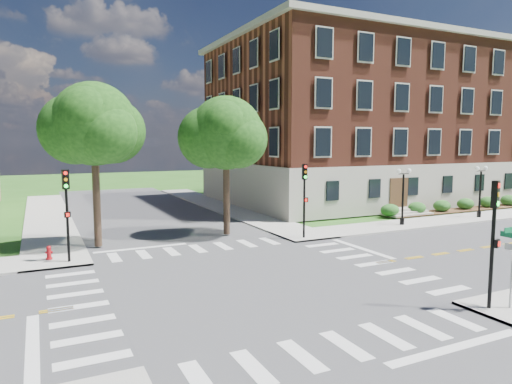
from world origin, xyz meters
name	(u,v)px	position (x,y,z in m)	size (l,w,h in m)	color
ground	(249,282)	(0.00, 0.00, 0.00)	(160.00, 160.00, 0.00)	#2A5A19
road_ew	(249,282)	(0.00, 0.00, 0.01)	(90.00, 12.00, 0.01)	#3D3D3F
road_ns	(249,282)	(0.00, 0.00, 0.01)	(12.00, 90.00, 0.01)	#3D3D3F
sidewalk_ne	(332,212)	(15.38, 15.38, 0.06)	(34.00, 34.00, 0.12)	#9E9B93
crosswalk_east	(374,264)	(7.20, 0.00, 0.00)	(2.20, 10.20, 0.02)	silver
stop_bar_east	(362,249)	(8.80, 3.00, 0.00)	(0.40, 5.50, 0.00)	silver
main_building	(363,124)	(24.00, 21.99, 8.34)	(30.60, 22.40, 16.50)	#A6A192
shrub_row	(465,211)	(27.00, 10.80, 0.00)	(18.00, 2.00, 1.30)	#1C551C
tree_c	(94,125)	(-5.29, 10.02, 7.33)	(4.87, 4.87, 9.69)	black
tree_d	(226,133)	(2.99, 10.00, 6.89)	(4.87, 4.87, 9.24)	black
traffic_signal_se	(494,228)	(6.65, -7.15, 3.19)	(0.38, 0.46, 4.80)	black
traffic_signal_ne	(304,191)	(7.11, 6.76, 3.19)	(0.37, 0.43, 4.80)	black
traffic_signal_nw	(67,203)	(-7.11, 6.93, 3.19)	(0.37, 0.43, 4.80)	black
twin_lamp_west	(403,193)	(16.29, 7.58, 2.52)	(1.36, 0.36, 4.23)	black
twin_lamp_east	(480,188)	(24.53, 7.42, 2.52)	(1.36, 0.36, 4.23)	black
fire_hydrant	(49,253)	(-8.04, 7.84, 0.46)	(0.35, 0.35, 0.75)	#9A0B11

